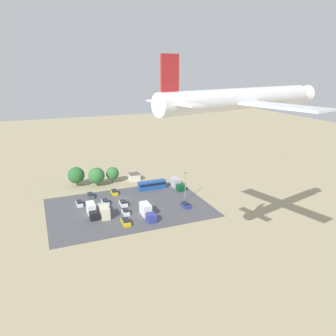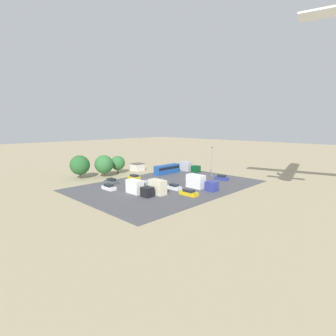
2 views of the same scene
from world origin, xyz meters
TOP-DOWN VIEW (x-y plane):
  - ground_plane at (0.00, 0.00)m, footprint 400.00×400.00m
  - parking_lot_surface at (0.00, 7.48)m, footprint 49.46×34.31m
  - shed_building at (-9.31, -17.47)m, footprint 4.14×4.06m
  - bus at (-12.28, -5.12)m, footprint 10.16×2.57m
  - parked_car_0 at (-16.67, 14.04)m, footprint 1.87×4.08m
  - parked_car_1 at (9.75, -5.73)m, footprint 1.92×4.55m
  - parked_car_2 at (14.20, -0.18)m, footprint 1.84×4.39m
  - parked_car_3 at (3.93, 18.22)m, footprint 1.93×4.68m
  - parked_car_4 at (1.57, -5.65)m, footprint 1.83×4.34m
  - parked_car_5 at (6.34, 2.06)m, footprint 1.94×4.37m
  - parked_car_6 at (1.12, 5.08)m, footprint 2.00×4.41m
  - parked_car_7 at (2.18, 11.75)m, footprint 1.72×4.03m
  - parked_truck_0 at (-3.23, 16.07)m, footprint 2.52×8.93m
  - parked_truck_1 at (-21.13, -2.86)m, footprint 2.52×8.04m
  - parked_truck_2 at (8.50, 10.89)m, footprint 2.34×7.98m
  - parked_truck_3 at (11.74, 8.80)m, footprint 2.33×8.08m
  - tree_near_shed at (12.56, -18.66)m, footprint 6.09×6.09m
  - tree_apron_mid at (5.54, -16.11)m, footprint 5.98×5.98m
  - tree_apron_far at (-0.75, -17.55)m, footprint 4.94×4.94m
  - light_pole_lot_centre at (-19.10, 8.57)m, footprint 0.90×0.28m

SIDE VIEW (x-z plane):
  - ground_plane at x=0.00m, z-range 0.00..0.00m
  - parking_lot_surface at x=0.00m, z-range 0.00..0.08m
  - parked_car_2 at x=14.20m, z-range -0.04..1.40m
  - parked_car_1 at x=9.75m, z-range -0.04..1.41m
  - parked_car_7 at x=2.18m, z-range -0.04..1.41m
  - parked_car_3 at x=3.93m, z-range -0.04..1.42m
  - parked_car_6 at x=1.12m, z-range -0.04..1.43m
  - parked_car_4 at x=1.57m, z-range -0.04..1.43m
  - parked_car_5 at x=6.34m, z-range -0.05..1.49m
  - parked_car_0 at x=-16.67m, z-range -0.05..1.51m
  - shed_building at x=-9.31m, z-range 0.01..2.62m
  - parked_truck_3 at x=11.74m, z-range -0.06..3.25m
  - parked_truck_1 at x=-21.13m, z-range -0.06..3.28m
  - parked_truck_0 at x=-3.23m, z-range -0.07..3.45m
  - bus at x=-12.28m, z-range 0.20..3.21m
  - parked_truck_2 at x=8.50m, z-range -0.07..3.49m
  - tree_apron_far at x=-0.75m, z-range 0.60..6.75m
  - tree_apron_mid at x=5.54m, z-range 0.53..7.57m
  - tree_near_shed at x=12.56m, z-range 0.63..7.98m
  - light_pole_lot_centre at x=-19.10m, z-range 0.52..10.04m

